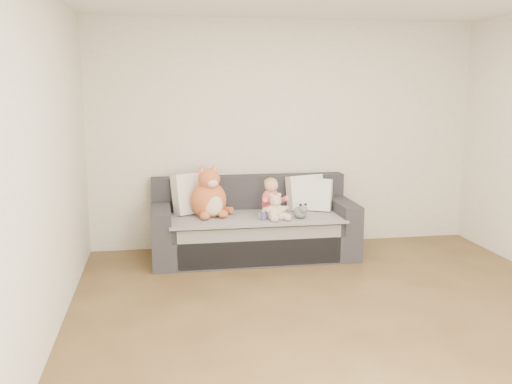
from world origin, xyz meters
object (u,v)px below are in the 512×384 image
toddler (272,200)px  sippy_cup (263,214)px  plush_cat (209,197)px  sofa (253,228)px  teddy_bear (275,209)px

toddler → sippy_cup: bearing=-141.9°
toddler → plush_cat: size_ratio=0.73×
sofa → teddy_bear: size_ratio=7.71×
toddler → sofa: bearing=126.3°
toddler → sippy_cup: (-0.12, -0.14, -0.12)m
toddler → teddy_bear: 0.15m
plush_cat → sippy_cup: (0.54, -0.25, -0.15)m
teddy_bear → plush_cat: bearing=151.7°
toddler → teddy_bear: toddler is taller
sippy_cup → toddler: bearing=49.2°
toddler → sippy_cup: size_ratio=3.72×
sofa → teddy_bear: (0.19, -0.30, 0.28)m
sofa → toddler: bearing=-42.6°
plush_cat → teddy_bear: (0.67, -0.25, -0.10)m
toddler → sippy_cup: 0.22m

